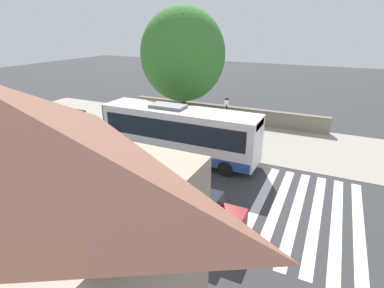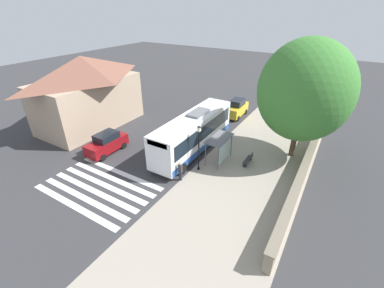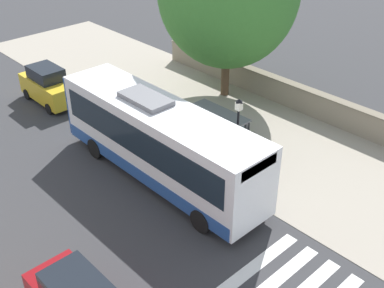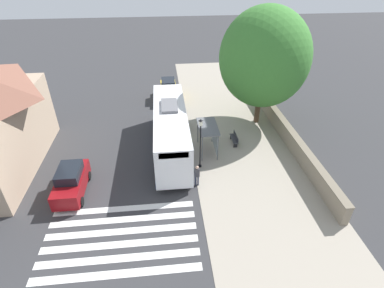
{
  "view_description": "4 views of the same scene",
  "coord_description": "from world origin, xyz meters",
  "px_view_note": "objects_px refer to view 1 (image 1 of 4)",
  "views": [
    {
      "loc": [
        18.96,
        9.86,
        8.83
      ],
      "look_at": [
        1.91,
        1.65,
        1.36
      ],
      "focal_mm": 28.0,
      "sensor_mm": 36.0,
      "label": 1
    },
    {
      "loc": [
        -9.67,
        19.52,
        12.86
      ],
      "look_at": [
        0.49,
        2.68,
        2.03
      ],
      "focal_mm": 24.0,
      "sensor_mm": 36.0,
      "label": 2
    },
    {
      "loc": [
        12.99,
        14.71,
        12.84
      ],
      "look_at": [
        1.47,
        2.45,
        2.57
      ],
      "focal_mm": 45.0,
      "sensor_mm": 36.0,
      "label": 3
    },
    {
      "loc": [
        2.07,
        21.63,
        14.25
      ],
      "look_at": [
        0.09,
        2.69,
        1.85
      ],
      "focal_mm": 28.0,
      "sensor_mm": 36.0,
      "label": 4
    }
  ],
  "objects_px": {
    "bus": "(179,132)",
    "shade_tree": "(183,55)",
    "street_lamp_near": "(226,121)",
    "bus_shelter": "(204,121)",
    "pedestrian": "(252,148)",
    "parked_car_behind_bus": "(72,124)",
    "bench": "(205,129)",
    "parked_car_far_lane": "(197,214)"
  },
  "relations": [
    {
      "from": "bus",
      "to": "bus_shelter",
      "type": "bearing_deg",
      "value": 170.06
    },
    {
      "from": "bus_shelter",
      "to": "parked_car_behind_bus",
      "type": "distance_m",
      "value": 11.39
    },
    {
      "from": "pedestrian",
      "to": "bus",
      "type": "bearing_deg",
      "value": -71.6
    },
    {
      "from": "parked_car_far_lane",
      "to": "parked_car_behind_bus",
      "type": "bearing_deg",
      "value": -115.63
    },
    {
      "from": "bus_shelter",
      "to": "street_lamp_near",
      "type": "distance_m",
      "value": 2.43
    },
    {
      "from": "bus",
      "to": "shade_tree",
      "type": "bearing_deg",
      "value": -154.68
    },
    {
      "from": "pedestrian",
      "to": "bench",
      "type": "height_order",
      "value": "pedestrian"
    },
    {
      "from": "street_lamp_near",
      "to": "shade_tree",
      "type": "xyz_separation_m",
      "value": [
        -6.43,
        -6.72,
        3.81
      ]
    },
    {
      "from": "bench",
      "to": "parked_car_far_lane",
      "type": "bearing_deg",
      "value": 21.86
    },
    {
      "from": "bus",
      "to": "bus_shelter",
      "type": "height_order",
      "value": "bus"
    },
    {
      "from": "bus_shelter",
      "to": "shade_tree",
      "type": "bearing_deg",
      "value": -139.72
    },
    {
      "from": "bench",
      "to": "shade_tree",
      "type": "distance_m",
      "value": 7.52
    },
    {
      "from": "pedestrian",
      "to": "parked_car_behind_bus",
      "type": "distance_m",
      "value": 15.32
    },
    {
      "from": "bus_shelter",
      "to": "parked_car_behind_bus",
      "type": "xyz_separation_m",
      "value": [
        2.93,
        -10.97,
        -0.93
      ]
    },
    {
      "from": "bus_shelter",
      "to": "bench",
      "type": "bearing_deg",
      "value": -158.63
    },
    {
      "from": "bus",
      "to": "parked_car_behind_bus",
      "type": "xyz_separation_m",
      "value": [
        -0.19,
        -10.42,
        -0.93
      ]
    },
    {
      "from": "bus",
      "to": "pedestrian",
      "type": "bearing_deg",
      "value": 108.4
    },
    {
      "from": "bus_shelter",
      "to": "pedestrian",
      "type": "xyz_separation_m",
      "value": [
        1.51,
        4.28,
        -0.95
      ]
    },
    {
      "from": "shade_tree",
      "to": "bus",
      "type": "bearing_deg",
      "value": 25.32
    },
    {
      "from": "bus_shelter",
      "to": "street_lamp_near",
      "type": "height_order",
      "value": "street_lamp_near"
    },
    {
      "from": "bus",
      "to": "street_lamp_near",
      "type": "bearing_deg",
      "value": 127.96
    },
    {
      "from": "bus",
      "to": "street_lamp_near",
      "type": "height_order",
      "value": "street_lamp_near"
    },
    {
      "from": "bus_shelter",
      "to": "bench",
      "type": "xyz_separation_m",
      "value": [
        -2.39,
        -0.94,
        -1.5
      ]
    },
    {
      "from": "parked_car_far_lane",
      "to": "bus_shelter",
      "type": "bearing_deg",
      "value": -158.03
    },
    {
      "from": "bench",
      "to": "parked_car_behind_bus",
      "type": "distance_m",
      "value": 11.37
    },
    {
      "from": "bus",
      "to": "street_lamp_near",
      "type": "xyz_separation_m",
      "value": [
        -2.1,
        2.69,
        0.54
      ]
    },
    {
      "from": "bus",
      "to": "shade_tree",
      "type": "relative_size",
      "value": 1.05
    },
    {
      "from": "pedestrian",
      "to": "parked_car_far_lane",
      "type": "distance_m",
      "value": 8.65
    },
    {
      "from": "bench",
      "to": "shade_tree",
      "type": "relative_size",
      "value": 0.16
    },
    {
      "from": "bus",
      "to": "shade_tree",
      "type": "height_order",
      "value": "shade_tree"
    },
    {
      "from": "parked_car_behind_bus",
      "to": "parked_car_far_lane",
      "type": "xyz_separation_m",
      "value": [
        7.23,
        15.07,
        -0.08
      ]
    },
    {
      "from": "bus",
      "to": "parked_car_far_lane",
      "type": "relative_size",
      "value": 2.68
    },
    {
      "from": "pedestrian",
      "to": "bench",
      "type": "relative_size",
      "value": 1.02
    },
    {
      "from": "bench",
      "to": "parked_car_behind_bus",
      "type": "relative_size",
      "value": 0.42
    },
    {
      "from": "shade_tree",
      "to": "parked_car_far_lane",
      "type": "xyz_separation_m",
      "value": [
        15.57,
        8.68,
        -5.35
      ]
    },
    {
      "from": "bus",
      "to": "parked_car_far_lane",
      "type": "bearing_deg",
      "value": 33.43
    },
    {
      "from": "bus",
      "to": "street_lamp_near",
      "type": "relative_size",
      "value": 2.65
    },
    {
      "from": "bus",
      "to": "shade_tree",
      "type": "xyz_separation_m",
      "value": [
        -8.53,
        -4.04,
        4.35
      ]
    },
    {
      "from": "street_lamp_near",
      "to": "shade_tree",
      "type": "bearing_deg",
      "value": -133.74
    },
    {
      "from": "bus_shelter",
      "to": "shade_tree",
      "type": "xyz_separation_m",
      "value": [
        -5.41,
        -4.58,
        4.34
      ]
    },
    {
      "from": "bus",
      "to": "parked_car_far_lane",
      "type": "xyz_separation_m",
      "value": [
        7.04,
        4.65,
        -1.0
      ]
    },
    {
      "from": "bus_shelter",
      "to": "bench",
      "type": "distance_m",
      "value": 2.97
    }
  ]
}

